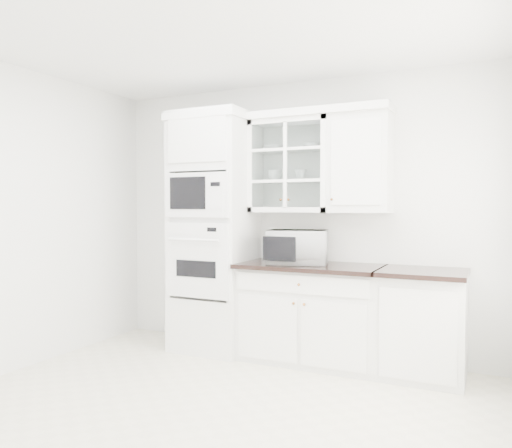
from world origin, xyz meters
The scene contains 13 objects.
ground centered at (0.00, 0.00, 0.01)m, with size 4.00×3.50×0.01m, color beige.
room_shell centered at (0.00, 0.43, 1.78)m, with size 4.00×3.50×2.70m.
oven_column centered at (-0.75, 1.42, 1.20)m, with size 0.76×0.68×2.40m.
base_cabinet_run centered at (0.28, 1.45, 0.46)m, with size 1.32×0.67×0.92m.
extra_base_cabinet centered at (1.28, 1.45, 0.46)m, with size 0.72×0.67×0.92m.
upper_cabinet_glass centered at (0.03, 1.58, 1.85)m, with size 0.80×0.33×0.90m.
upper_cabinet_solid centered at (0.71, 1.58, 1.85)m, with size 0.55×0.33×0.90m, color white.
crown_molding centered at (-0.07, 1.56, 2.33)m, with size 2.14×0.38×0.07m, color white.
countertop_microwave centered at (0.16, 1.42, 1.08)m, with size 0.55×0.45×0.32m, color white.
bowl_a centered at (-0.15, 1.57, 2.03)m, with size 0.20×0.20×0.05m, color white.
bowl_b centered at (0.24, 1.60, 2.04)m, with size 0.17×0.17×0.05m, color white.
cup_a centered at (-0.16, 1.60, 1.76)m, with size 0.14×0.14×0.11m, color white.
cup_b centered at (0.12, 1.60, 1.76)m, with size 0.11×0.11×0.11m, color white.
Camera 1 is at (1.82, -2.96, 1.46)m, focal length 35.00 mm.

